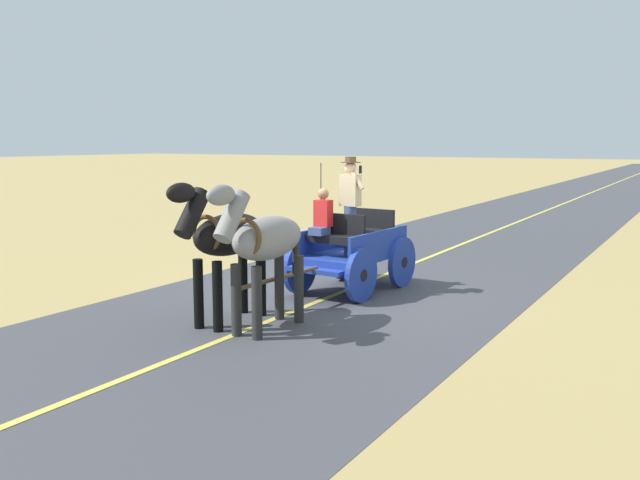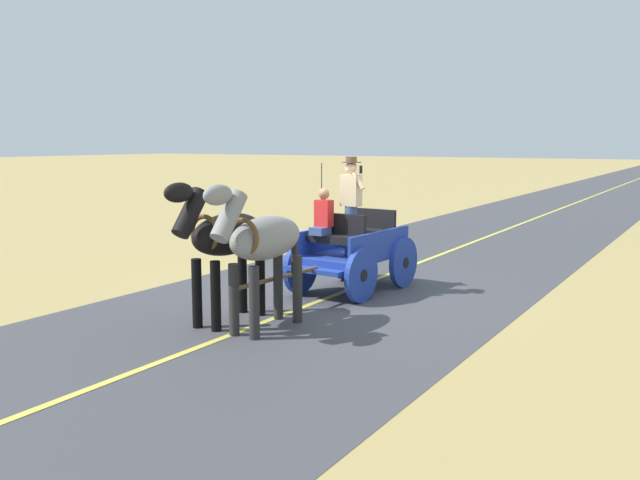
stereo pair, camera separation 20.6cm
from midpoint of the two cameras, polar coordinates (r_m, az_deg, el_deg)
ground_plane at (r=12.71m, az=2.24°, el=-4.41°), size 200.00×200.00×0.00m
road_surface at (r=12.71m, az=2.24°, el=-4.39°), size 6.55×160.00×0.01m
road_centre_stripe at (r=12.71m, az=2.24°, el=-4.37°), size 0.12×160.00×0.00m
horse_drawn_carriage at (r=12.75m, az=3.05°, el=-0.65°), size 1.56×4.52×2.50m
horse_near_side at (r=10.02m, az=-4.28°, el=-0.16°), size 0.58×2.13×2.21m
horse_off_side at (r=10.49m, az=-7.40°, el=0.18°), size 0.58×2.13×2.21m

